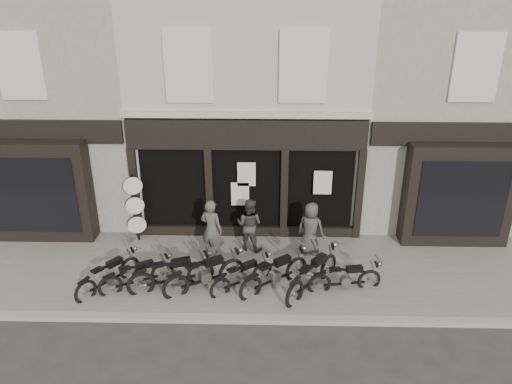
{
  "coord_description": "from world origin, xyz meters",
  "views": [
    {
      "loc": [
        0.61,
        -11.1,
        7.82
      ],
      "look_at": [
        0.32,
        1.6,
        2.2
      ],
      "focal_mm": 35.0,
      "sensor_mm": 36.0,
      "label": 1
    }
  ],
  "objects_px": {
    "motorcycle_2": "(172,276)",
    "motorcycle_5": "(275,276)",
    "motorcycle_1": "(138,278)",
    "motorcycle_6": "(313,277)",
    "man_centre": "(249,225)",
    "man_left": "(212,230)",
    "man_right": "(311,229)",
    "motorcycle_4": "(243,278)",
    "motorcycle_7": "(346,280)",
    "motorcycle_3": "(205,276)",
    "advert_sign_post": "(136,211)",
    "motorcycle_0": "(109,277)"
  },
  "relations": [
    {
      "from": "man_right",
      "to": "advert_sign_post",
      "type": "bearing_deg",
      "value": 16.22
    },
    {
      "from": "advert_sign_post",
      "to": "motorcycle_1",
      "type": "bearing_deg",
      "value": -93.61
    },
    {
      "from": "motorcycle_4",
      "to": "motorcycle_7",
      "type": "height_order",
      "value": "motorcycle_7"
    },
    {
      "from": "motorcycle_4",
      "to": "man_centre",
      "type": "xyz_separation_m",
      "value": [
        0.11,
        1.96,
        0.57
      ]
    },
    {
      "from": "man_left",
      "to": "man_centre",
      "type": "distance_m",
      "value": 1.19
    },
    {
      "from": "motorcycle_2",
      "to": "motorcycle_5",
      "type": "relative_size",
      "value": 1.16
    },
    {
      "from": "motorcycle_3",
      "to": "motorcycle_2",
      "type": "bearing_deg",
      "value": 150.61
    },
    {
      "from": "motorcycle_5",
      "to": "man_right",
      "type": "relative_size",
      "value": 1.18
    },
    {
      "from": "motorcycle_3",
      "to": "man_left",
      "type": "height_order",
      "value": "man_left"
    },
    {
      "from": "motorcycle_6",
      "to": "man_right",
      "type": "distance_m",
      "value": 1.88
    },
    {
      "from": "man_right",
      "to": "motorcycle_5",
      "type": "bearing_deg",
      "value": 82.03
    },
    {
      "from": "motorcycle_3",
      "to": "man_centre",
      "type": "relative_size",
      "value": 1.29
    },
    {
      "from": "motorcycle_5",
      "to": "motorcycle_6",
      "type": "distance_m",
      "value": 1.0
    },
    {
      "from": "motorcycle_6",
      "to": "advert_sign_post",
      "type": "xyz_separation_m",
      "value": [
        -5.24,
        2.47,
        0.68
      ]
    },
    {
      "from": "motorcycle_1",
      "to": "motorcycle_5",
      "type": "bearing_deg",
      "value": -26.51
    },
    {
      "from": "motorcycle_1",
      "to": "man_centre",
      "type": "distance_m",
      "value": 3.59
    },
    {
      "from": "man_centre",
      "to": "advert_sign_post",
      "type": "xyz_separation_m",
      "value": [
        -3.49,
        0.47,
        0.19
      ]
    },
    {
      "from": "advert_sign_post",
      "to": "motorcycle_7",
      "type": "bearing_deg",
      "value": -39.11
    },
    {
      "from": "motorcycle_1",
      "to": "motorcycle_6",
      "type": "bearing_deg",
      "value": -27.59
    },
    {
      "from": "motorcycle_4",
      "to": "motorcycle_5",
      "type": "relative_size",
      "value": 0.88
    },
    {
      "from": "motorcycle_5",
      "to": "motorcycle_1",
      "type": "bearing_deg",
      "value": 143.14
    },
    {
      "from": "advert_sign_post",
      "to": "motorcycle_4",
      "type": "bearing_deg",
      "value": -52.6
    },
    {
      "from": "motorcycle_5",
      "to": "advert_sign_post",
      "type": "relative_size",
      "value": 0.83
    },
    {
      "from": "motorcycle_2",
      "to": "man_right",
      "type": "distance_m",
      "value": 4.24
    },
    {
      "from": "motorcycle_3",
      "to": "motorcycle_5",
      "type": "bearing_deg",
      "value": -27.67
    },
    {
      "from": "motorcycle_3",
      "to": "advert_sign_post",
      "type": "relative_size",
      "value": 0.91
    },
    {
      "from": "man_centre",
      "to": "man_left",
      "type": "bearing_deg",
      "value": 46.73
    },
    {
      "from": "motorcycle_1",
      "to": "advert_sign_post",
      "type": "distance_m",
      "value": 2.69
    },
    {
      "from": "man_left",
      "to": "motorcycle_7",
      "type": "bearing_deg",
      "value": -179.03
    },
    {
      "from": "motorcycle_0",
      "to": "motorcycle_3",
      "type": "relative_size",
      "value": 0.84
    },
    {
      "from": "motorcycle_5",
      "to": "man_right",
      "type": "xyz_separation_m",
      "value": [
        1.06,
        1.76,
        0.5
      ]
    },
    {
      "from": "man_right",
      "to": "motorcycle_6",
      "type": "bearing_deg",
      "value": 111.25
    },
    {
      "from": "motorcycle_3",
      "to": "advert_sign_post",
      "type": "distance_m",
      "value": 3.52
    },
    {
      "from": "motorcycle_2",
      "to": "advert_sign_post",
      "type": "xyz_separation_m",
      "value": [
        -1.52,
        2.51,
        0.69
      ]
    },
    {
      "from": "man_right",
      "to": "motorcycle_2",
      "type": "bearing_deg",
      "value": 49.36
    },
    {
      "from": "motorcycle_4",
      "to": "motorcycle_5",
      "type": "height_order",
      "value": "motorcycle_5"
    },
    {
      "from": "motorcycle_4",
      "to": "man_right",
      "type": "height_order",
      "value": "man_right"
    },
    {
      "from": "motorcycle_0",
      "to": "motorcycle_4",
      "type": "xyz_separation_m",
      "value": [
        3.55,
        0.08,
        -0.02
      ]
    },
    {
      "from": "motorcycle_1",
      "to": "motorcycle_5",
      "type": "distance_m",
      "value": 3.64
    },
    {
      "from": "motorcycle_5",
      "to": "motorcycle_6",
      "type": "height_order",
      "value": "motorcycle_6"
    },
    {
      "from": "motorcycle_1",
      "to": "motorcycle_5",
      "type": "xyz_separation_m",
      "value": [
        3.64,
        0.1,
        0.04
      ]
    },
    {
      "from": "motorcycle_3",
      "to": "man_left",
      "type": "distance_m",
      "value": 1.61
    },
    {
      "from": "motorcycle_4",
      "to": "motorcycle_1",
      "type": "bearing_deg",
      "value": 144.74
    },
    {
      "from": "motorcycle_4",
      "to": "advert_sign_post",
      "type": "bearing_deg",
      "value": 107.28
    },
    {
      "from": "motorcycle_0",
      "to": "motorcycle_6",
      "type": "bearing_deg",
      "value": -53.22
    },
    {
      "from": "motorcycle_4",
      "to": "man_left",
      "type": "height_order",
      "value": "man_left"
    },
    {
      "from": "motorcycle_5",
      "to": "advert_sign_post",
      "type": "xyz_separation_m",
      "value": [
        -4.24,
        2.41,
        0.7
      ]
    },
    {
      "from": "man_right",
      "to": "man_centre",
      "type": "bearing_deg",
      "value": 17.41
    },
    {
      "from": "man_left",
      "to": "man_centre",
      "type": "height_order",
      "value": "man_left"
    },
    {
      "from": "motorcycle_4",
      "to": "advert_sign_post",
      "type": "distance_m",
      "value": 4.23
    }
  ]
}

